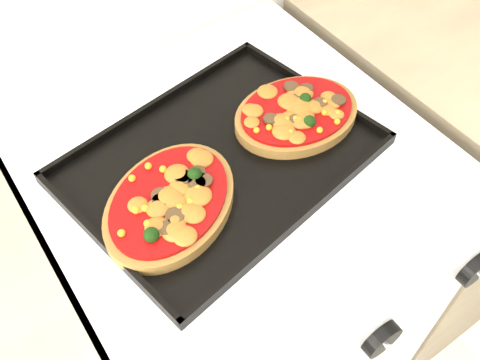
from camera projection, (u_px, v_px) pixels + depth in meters
stove at (234, 292)px, 1.16m from camera, size 0.60×0.60×0.91m
control_panel at (367, 329)px, 0.69m from camera, size 0.60×0.02×0.09m
knob_center at (382, 339)px, 0.68m from camera, size 0.06×0.02×0.06m
knob_right at (475, 269)px, 0.74m from camera, size 0.06×0.02×0.06m
baking_tray at (221, 157)px, 0.79m from camera, size 0.48×0.39×0.02m
pizza_left at (170, 202)px, 0.72m from camera, size 0.27×0.24×0.03m
pizza_right at (297, 113)px, 0.83m from camera, size 0.21×0.17×0.03m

